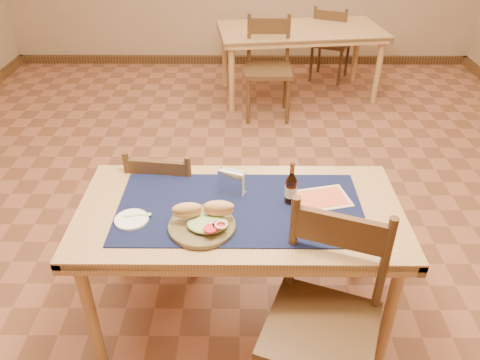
{
  "coord_description": "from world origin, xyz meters",
  "views": [
    {
      "loc": [
        0.01,
        -2.65,
        2.12
      ],
      "look_at": [
        0.0,
        -0.7,
        0.85
      ],
      "focal_mm": 35.0,
      "sensor_mm": 36.0,
      "label": 1
    }
  ],
  "objects_px": {
    "back_table": "(300,36)",
    "chair_main_near": "(324,318)",
    "napkin_holder": "(232,182)",
    "main_table": "(240,221)",
    "beer_bottle": "(291,188)",
    "chair_main_far": "(169,203)",
    "sandwich_plate": "(204,222)"
  },
  "relations": [
    {
      "from": "sandwich_plate",
      "to": "napkin_holder",
      "type": "bearing_deg",
      "value": 67.16
    },
    {
      "from": "main_table",
      "to": "back_table",
      "type": "bearing_deg",
      "value": 78.98
    },
    {
      "from": "chair_main_far",
      "to": "sandwich_plate",
      "type": "distance_m",
      "value": 0.74
    },
    {
      "from": "beer_bottle",
      "to": "chair_main_near",
      "type": "bearing_deg",
      "value": -77.56
    },
    {
      "from": "chair_main_far",
      "to": "sandwich_plate",
      "type": "bearing_deg",
      "value": -66.05
    },
    {
      "from": "back_table",
      "to": "napkin_holder",
      "type": "xyz_separation_m",
      "value": [
        -0.67,
        -3.09,
        0.15
      ]
    },
    {
      "from": "back_table",
      "to": "chair_main_near",
      "type": "distance_m",
      "value": 3.72
    },
    {
      "from": "main_table",
      "to": "chair_main_near",
      "type": "relative_size",
      "value": 1.6
    },
    {
      "from": "back_table",
      "to": "sandwich_plate",
      "type": "xyz_separation_m",
      "value": [
        -0.79,
        -3.38,
        0.12
      ]
    },
    {
      "from": "back_table",
      "to": "chair_main_near",
      "type": "height_order",
      "value": "chair_main_near"
    },
    {
      "from": "chair_main_far",
      "to": "main_table",
      "type": "bearing_deg",
      "value": -45.88
    },
    {
      "from": "chair_main_far",
      "to": "chair_main_near",
      "type": "relative_size",
      "value": 0.87
    },
    {
      "from": "back_table",
      "to": "beer_bottle",
      "type": "distance_m",
      "value": 3.2
    },
    {
      "from": "main_table",
      "to": "back_table",
      "type": "distance_m",
      "value": 3.28
    },
    {
      "from": "chair_main_far",
      "to": "chair_main_near",
      "type": "xyz_separation_m",
      "value": [
        0.8,
        -0.93,
        0.07
      ]
    },
    {
      "from": "sandwich_plate",
      "to": "chair_main_far",
      "type": "bearing_deg",
      "value": 113.95
    },
    {
      "from": "chair_main_far",
      "to": "beer_bottle",
      "type": "xyz_separation_m",
      "value": [
        0.69,
        -0.4,
        0.39
      ]
    },
    {
      "from": "chair_main_far",
      "to": "chair_main_near",
      "type": "distance_m",
      "value": 1.23
    },
    {
      "from": "main_table",
      "to": "chair_main_far",
      "type": "xyz_separation_m",
      "value": [
        -0.43,
        0.45,
        -0.21
      ]
    },
    {
      "from": "back_table",
      "to": "napkin_holder",
      "type": "height_order",
      "value": "napkin_holder"
    },
    {
      "from": "back_table",
      "to": "sandwich_plate",
      "type": "distance_m",
      "value": 3.47
    },
    {
      "from": "back_table",
      "to": "napkin_holder",
      "type": "bearing_deg",
      "value": -102.25
    },
    {
      "from": "chair_main_far",
      "to": "napkin_holder",
      "type": "xyz_separation_m",
      "value": [
        0.39,
        -0.31,
        0.36
      ]
    },
    {
      "from": "chair_main_far",
      "to": "sandwich_plate",
      "type": "relative_size",
      "value": 2.77
    },
    {
      "from": "chair_main_far",
      "to": "napkin_holder",
      "type": "relative_size",
      "value": 5.76
    },
    {
      "from": "chair_main_near",
      "to": "napkin_holder",
      "type": "xyz_separation_m",
      "value": [
        -0.41,
        0.62,
        0.29
      ]
    },
    {
      "from": "beer_bottle",
      "to": "back_table",
      "type": "bearing_deg",
      "value": 83.23
    },
    {
      "from": "chair_main_far",
      "to": "napkin_holder",
      "type": "distance_m",
      "value": 0.62
    },
    {
      "from": "back_table",
      "to": "beer_bottle",
      "type": "bearing_deg",
      "value": -96.77
    },
    {
      "from": "main_table",
      "to": "sandwich_plate",
      "type": "relative_size",
      "value": 5.09
    },
    {
      "from": "chair_main_far",
      "to": "napkin_holder",
      "type": "bearing_deg",
      "value": -38.83
    },
    {
      "from": "chair_main_far",
      "to": "back_table",
      "type": "bearing_deg",
      "value": 69.05
    }
  ]
}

